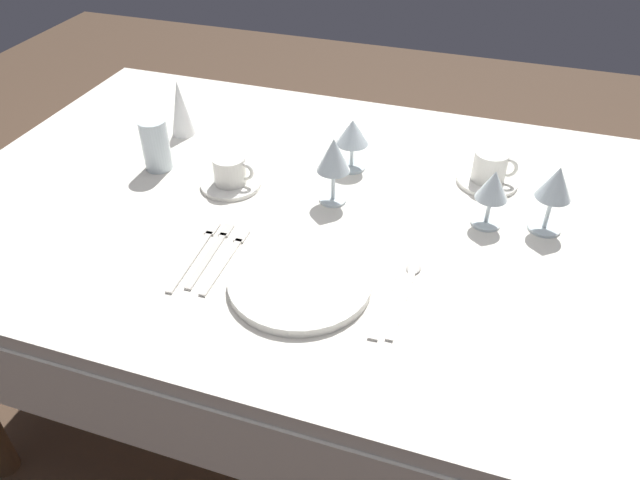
% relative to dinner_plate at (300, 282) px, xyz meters
% --- Properties ---
extents(ground_plane, '(6.00, 6.00, 0.00)m').
position_rel_dinner_plate_xyz_m(ground_plane, '(-0.01, 0.27, -0.75)').
color(ground_plane, '#4C3828').
extents(dining_table, '(1.80, 1.11, 0.74)m').
position_rel_dinner_plate_xyz_m(dining_table, '(-0.01, 0.27, -0.09)').
color(dining_table, silver).
rests_on(dining_table, ground).
extents(dinner_plate, '(0.27, 0.27, 0.02)m').
position_rel_dinner_plate_xyz_m(dinner_plate, '(0.00, 0.00, 0.00)').
color(dinner_plate, white).
rests_on(dinner_plate, dining_table).
extents(fork_outer, '(0.02, 0.21, 0.00)m').
position_rel_dinner_plate_xyz_m(fork_outer, '(-0.16, 0.03, -0.01)').
color(fork_outer, beige).
rests_on(fork_outer, dining_table).
extents(fork_inner, '(0.03, 0.21, 0.00)m').
position_rel_dinner_plate_xyz_m(fork_inner, '(-0.20, 0.04, -0.01)').
color(fork_inner, beige).
rests_on(fork_inner, dining_table).
extents(fork_salad, '(0.03, 0.23, 0.00)m').
position_rel_dinner_plate_xyz_m(fork_salad, '(-0.23, 0.02, -0.01)').
color(fork_salad, beige).
rests_on(fork_salad, dining_table).
extents(dinner_knife, '(0.02, 0.22, 0.00)m').
position_rel_dinner_plate_xyz_m(dinner_knife, '(0.16, 0.01, -0.01)').
color(dinner_knife, beige).
rests_on(dinner_knife, dining_table).
extents(spoon_soup, '(0.03, 0.22, 0.01)m').
position_rel_dinner_plate_xyz_m(spoon_soup, '(0.19, 0.05, -0.01)').
color(spoon_soup, beige).
rests_on(spoon_soup, dining_table).
extents(saucer_left, '(0.14, 0.14, 0.01)m').
position_rel_dinner_plate_xyz_m(saucer_left, '(-0.27, 0.28, -0.00)').
color(saucer_left, white).
rests_on(saucer_left, dining_table).
extents(coffee_cup_left, '(0.10, 0.08, 0.06)m').
position_rel_dinner_plate_xyz_m(coffee_cup_left, '(-0.27, 0.28, 0.03)').
color(coffee_cup_left, white).
rests_on(coffee_cup_left, saucer_left).
extents(saucer_right, '(0.14, 0.14, 0.01)m').
position_rel_dinner_plate_xyz_m(saucer_right, '(0.30, 0.48, -0.00)').
color(saucer_right, white).
rests_on(saucer_right, dining_table).
extents(coffee_cup_right, '(0.10, 0.08, 0.07)m').
position_rel_dinner_plate_xyz_m(coffee_cup_right, '(0.30, 0.48, 0.04)').
color(coffee_cup_right, white).
rests_on(coffee_cup_right, saucer_right).
extents(wine_glass_centre, '(0.08, 0.08, 0.13)m').
position_rel_dinner_plate_xyz_m(wine_glass_centre, '(-0.03, 0.44, 0.08)').
color(wine_glass_centre, silver).
rests_on(wine_glass_centre, dining_table).
extents(wine_glass_left, '(0.07, 0.07, 0.13)m').
position_rel_dinner_plate_xyz_m(wine_glass_left, '(0.31, 0.31, 0.08)').
color(wine_glass_left, silver).
rests_on(wine_glass_left, dining_table).
extents(wine_glass_right, '(0.07, 0.07, 0.16)m').
position_rel_dinner_plate_xyz_m(wine_glass_right, '(-0.03, 0.29, 0.10)').
color(wine_glass_right, silver).
rests_on(wine_glass_right, dining_table).
extents(wine_glass_far, '(0.07, 0.07, 0.15)m').
position_rel_dinner_plate_xyz_m(wine_glass_far, '(0.43, 0.33, 0.10)').
color(wine_glass_far, silver).
rests_on(wine_glass_far, dining_table).
extents(drink_tumbler, '(0.07, 0.07, 0.13)m').
position_rel_dinner_plate_xyz_m(drink_tumbler, '(-0.47, 0.30, 0.05)').
color(drink_tumbler, silver).
rests_on(drink_tumbler, dining_table).
extents(napkin_folded, '(0.06, 0.06, 0.15)m').
position_rel_dinner_plate_xyz_m(napkin_folded, '(-0.50, 0.47, 0.07)').
color(napkin_folded, white).
rests_on(napkin_folded, dining_table).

